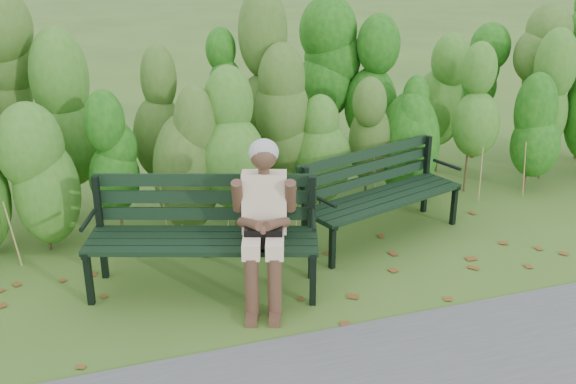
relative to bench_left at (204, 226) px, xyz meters
name	(u,v)px	position (x,y,z in m)	size (l,w,h in m)	color
ground	(299,277)	(0.88, -0.14, -0.61)	(80.00, 80.00, 0.00)	#37591F
hedge_band	(246,104)	(0.88, 1.72, 0.65)	(11.04, 1.67, 2.42)	#47381E
leaf_litter	(295,275)	(0.85, -0.11, -0.61)	(5.10, 2.27, 0.01)	brown
bench_left	(204,226)	(0.00, 0.00, 0.00)	(2.17, 1.29, 1.03)	black
bench_right	(378,188)	(1.99, 0.51, -0.06)	(1.95, 1.15, 0.93)	black
seated_woman	(264,213)	(0.46, -0.37, 0.22)	(0.63, 0.88, 1.45)	beige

